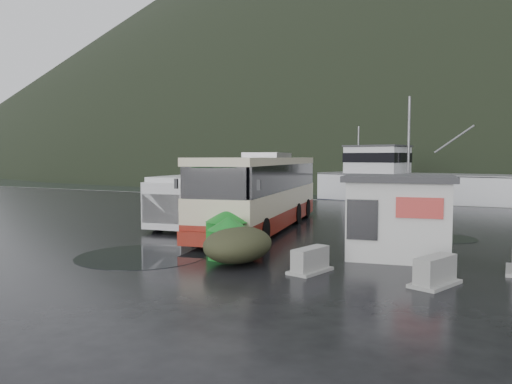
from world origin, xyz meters
The scene contains 13 objects.
ground centered at (0.00, 0.00, 0.00)m, with size 160.00×160.00×0.00m, color black.
harbor_water centered at (0.00, 110.00, 0.00)m, with size 300.00×180.00×0.02m, color black.
quay_edge centered at (0.00, 20.00, 0.00)m, with size 160.00×0.60×1.50m, color #999993.
coach_bus centered at (-0.77, 4.24, 0.00)m, with size 3.11×12.47×3.53m, color beige, non-canonical shape.
white_van centered at (-4.12, 3.45, 0.00)m, with size 2.02×5.87×2.45m, color silver, non-canonical shape.
waste_bin_left centered at (1.49, -2.48, 0.00)m, with size 1.01×1.01×1.40m, color #168023, non-canonical shape.
waste_bin_right centered at (0.87, -1.49, 0.00)m, with size 1.13×1.13×1.58m, color #168023, non-canonical shape.
dome_tent centered at (1.93, -2.66, 0.00)m, with size 2.02×2.83×1.11m, color #343620, non-canonical shape.
ticket_kiosk centered at (6.22, 0.34, 0.00)m, with size 3.45×2.61×2.70m, color silver, non-canonical shape.
jersey_barrier_a centered at (4.45, -2.91, 0.00)m, with size 0.71×1.42×0.71m, color #999993, non-canonical shape.
jersey_barrier_c centered at (7.83, -2.79, 0.00)m, with size 0.76×1.52×0.76m, color #999993, non-canonical shape.
fishing_trawler centered at (3.83, 28.65, 0.00)m, with size 24.85×5.46×9.94m, color silver, non-canonical shape.
puddles centered at (-0.40, -2.79, 0.01)m, with size 14.09×16.06×0.01m.
Camera 1 is at (9.65, -16.08, 3.29)m, focal length 35.00 mm.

